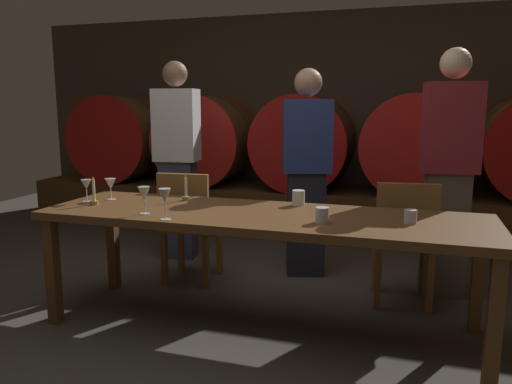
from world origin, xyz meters
TOP-DOWN VIEW (x-y plane):
  - ground_plane at (0.00, 0.00)m, footprint 9.09×9.09m
  - back_wall at (0.00, 3.19)m, footprint 6.99×0.24m
  - barrel_shelf at (0.00, 2.64)m, footprint 6.29×0.90m
  - wine_barrel_far_left at (-2.20, 2.64)m, footprint 1.00×0.90m
  - wine_barrel_left at (-1.11, 2.64)m, footprint 1.00×0.90m
  - wine_barrel_center at (0.01, 2.64)m, footprint 1.00×0.90m
  - wine_barrel_right at (1.11, 2.64)m, footprint 1.00×0.90m
  - dining_table at (0.25, 0.23)m, footprint 2.71×0.78m
  - chair_left at (-0.52, 0.83)m, footprint 0.43×0.43m
  - chair_right at (1.08, 0.86)m, footprint 0.44×0.44m
  - guest_left at (-0.90, 1.43)m, footprint 0.41×0.28m
  - guest_center at (0.30, 1.31)m, footprint 0.43×0.34m
  - guest_right at (1.36, 1.17)m, footprint 0.41×0.29m
  - candle_left at (-0.87, 0.14)m, footprint 0.05×0.05m
  - candle_right at (-0.36, 0.46)m, footprint 0.05×0.05m
  - wine_glass_far_left at (-0.97, 0.21)m, footprint 0.07×0.07m
  - wine_glass_center_left at (-0.86, 0.33)m, footprint 0.07×0.07m
  - wine_glass_center_right at (-0.41, -0.01)m, footprint 0.07×0.07m
  - wine_glass_far_right at (-0.22, -0.11)m, footprint 0.07×0.07m
  - cup_left at (0.41, 0.53)m, footprint 0.08×0.08m
  - cup_center at (0.64, 0.09)m, footprint 0.08×0.08m
  - cup_right at (1.11, 0.22)m, footprint 0.07×0.07m

SIDE VIEW (x-z plane):
  - ground_plane at x=0.00m, z-range 0.00..0.00m
  - barrel_shelf at x=0.00m, z-range 0.00..0.50m
  - chair_left at x=-0.52m, z-range 0.05..0.93m
  - chair_right at x=1.08m, z-range 0.05..0.93m
  - dining_table at x=0.25m, z-range 0.30..1.04m
  - cup_right at x=1.11m, z-range 0.74..0.81m
  - cup_center at x=0.64m, z-range 0.74..0.82m
  - candle_right at x=-0.36m, z-range 0.70..0.88m
  - cup_left at x=0.41m, z-range 0.74..0.84m
  - candle_left at x=-0.87m, z-range 0.69..0.88m
  - wine_glass_center_left at x=-0.86m, z-range 0.77..0.92m
  - wine_glass_far_left at x=-0.97m, z-range 0.78..0.93m
  - wine_glass_center_right at x=-0.41m, z-range 0.77..0.94m
  - guest_center at x=0.30m, z-range 0.02..1.69m
  - wine_glass_far_right at x=-0.22m, z-range 0.78..0.96m
  - guest_left at x=-0.90m, z-range 0.03..1.79m
  - guest_right at x=1.36m, z-range 0.03..1.80m
  - wine_barrel_far_left at x=-2.20m, z-range 0.49..1.49m
  - wine_barrel_left at x=-1.11m, z-range 0.49..1.49m
  - wine_barrel_center at x=0.01m, z-range 0.49..1.49m
  - wine_barrel_right at x=1.11m, z-range 0.49..1.49m
  - back_wall at x=0.00m, z-range 0.00..2.40m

